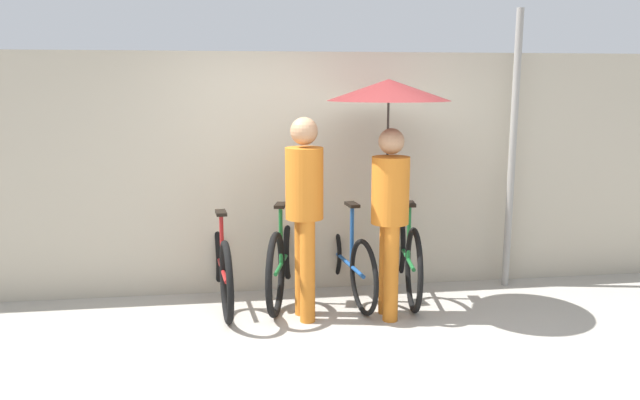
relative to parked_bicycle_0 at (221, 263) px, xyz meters
The scene contains 9 objects.
ground_plane 1.75m from the parked_bicycle_0, 58.91° to the right, with size 30.00×30.00×0.00m, color #9E998E.
back_wall 1.22m from the parked_bicycle_0, 20.14° to the left, with size 9.76×0.12×2.29m.
parked_bicycle_0 is the anchor object (origin of this frame).
parked_bicycle_1 0.59m from the parked_bicycle_0, ahead, with size 0.56×1.68×0.97m.
parked_bicycle_2 1.18m from the parked_bicycle_0, ahead, with size 0.44×1.69×1.08m.
parked_bicycle_3 1.77m from the parked_bicycle_0, ahead, with size 0.44×1.77×1.01m.
pedestrian_leading 1.10m from the parked_bicycle_0, 35.35° to the right, with size 0.32×0.32×1.73m.
pedestrian_center 1.97m from the parked_bicycle_0, 18.92° to the right, with size 1.05×1.05×2.04m.
awning_pole 2.99m from the parked_bicycle_0, ahead, with size 0.07×0.07×2.70m.
Camera 1 is at (-0.75, -4.15, 2.01)m, focal length 35.00 mm.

